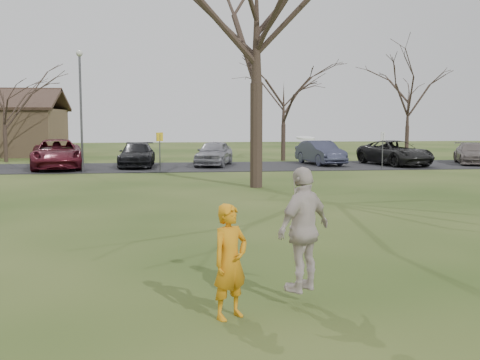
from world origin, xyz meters
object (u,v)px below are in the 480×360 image
Objects in this scene: car_3 at (137,155)px; big_tree at (257,12)px; lamp_post at (81,95)px; car_4 at (214,153)px; car_5 at (320,153)px; car_6 at (395,153)px; catching_play at (304,229)px; car_2 at (57,154)px; car_7 at (472,153)px; player_defender at (230,261)px.

big_tree reaches higher than car_3.
lamp_post is 11.38m from big_tree.
car_4 is 12.26m from big_tree.
car_6 reaches higher than car_5.
car_4 is at bearing 169.48° from car_5.
catching_play is 0.37× the size of lamp_post.
big_tree is (9.66, -9.52, 6.15)m from car_2.
car_3 is at bearing 170.25° from car_5.
car_4 is (4.44, 0.19, 0.05)m from car_3.
car_5 is 14.22m from lamp_post.
car_2 is at bearing 129.44° from lamp_post.
catching_play is (-0.58, -25.29, 0.38)m from car_4.
car_3 is 0.75× the size of lamp_post.
car_5 is at bearing 16.28° from car_4.
car_5 is (10.86, 0.25, 0.03)m from car_3.
big_tree reaches higher than car_7.
player_defender is 23.53m from lamp_post.
catching_play is at bearing -75.57° from car_4.
car_3 is at bearing 47.09° from lamp_post.
car_7 is at bearing 0.27° from car_3.
car_7 is (20.18, -0.38, -0.04)m from car_3.
catching_play is at bearing -81.98° from car_2.
car_2 is 14.89m from big_tree.
big_tree is (5.36, -10.34, 6.28)m from car_3.
car_3 is at bearing -161.35° from car_7.
car_4 is 10.76m from car_6.
car_2 reaches higher than player_defender.
car_3 is 10.86m from car_5.
player_defender reaches higher than car_6.
car_3 is 4.45m from car_4.
player_defender is 27.82m from car_6.
catching_play reaches higher than car_6.
car_6 is 0.83× the size of lamp_post.
car_2 is 2.50× the size of catching_play.
car_5 reaches higher than car_7.
player_defender reaches higher than car_7.
car_4 is 15.75m from car_7.
car_6 is 2.25× the size of catching_play.
player_defender is 16.62m from big_tree.
car_6 is at bearing -1.13° from car_3.
lamp_post is at bearing -131.55° from car_3.
car_7 is 23.19m from lamp_post.
catching_play is (1.15, 0.43, 0.35)m from player_defender.
car_6 is at bearing 65.17° from catching_play.
car_5 is at bearing 154.08° from car_6.
car_6 is at bearing 11.24° from car_4.
car_5 is at bearing -6.51° from car_2.
car_6 is (4.31, -0.91, 0.02)m from car_5.
player_defender is 25.67m from car_3.
car_7 is at bearing 56.56° from catching_play.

